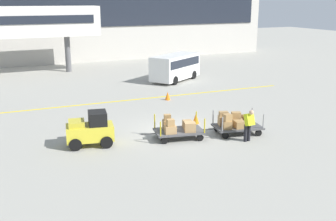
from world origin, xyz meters
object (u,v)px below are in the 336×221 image
(safety_cone_far, at_px, (196,118))
(baggage_cart_lead, at_px, (178,128))
(baggage_tug, at_px, (91,130))
(baggage_handler, at_px, (249,124))
(baggage_cart_middle, at_px, (235,123))
(shuttle_van, at_px, (175,66))
(safety_cone_near, at_px, (168,96))

(safety_cone_far, bearing_deg, baggage_cart_lead, -136.91)
(baggage_tug, xyz_separation_m, baggage_handler, (6.81, -2.61, 0.11))
(baggage_cart_middle, height_order, shuttle_van, shuttle_van)
(baggage_cart_middle, relative_size, safety_cone_far, 5.61)
(baggage_tug, bearing_deg, baggage_cart_lead, -11.62)
(shuttle_van, bearing_deg, baggage_tug, -130.00)
(baggage_cart_middle, distance_m, safety_cone_far, 2.53)
(baggage_tug, distance_m, safety_cone_far, 6.12)
(baggage_tug, bearing_deg, baggage_cart_middle, -10.93)
(baggage_tug, relative_size, safety_cone_near, 4.14)
(shuttle_van, bearing_deg, safety_cone_far, -110.83)
(safety_cone_near, bearing_deg, safety_cone_far, -99.10)
(baggage_cart_middle, xyz_separation_m, baggage_handler, (-0.09, -1.28, 0.31))
(baggage_handler, distance_m, shuttle_van, 15.29)
(shuttle_van, xyz_separation_m, safety_cone_far, (-4.28, -11.25, -0.96))
(baggage_cart_lead, relative_size, safety_cone_far, 5.61)
(baggage_tug, height_order, baggage_cart_lead, baggage_tug)
(baggage_tug, bearing_deg, baggage_handler, -20.97)
(baggage_handler, xyz_separation_m, safety_cone_near, (0.08, 9.07, -0.59))
(baggage_cart_middle, xyz_separation_m, shuttle_van, (3.40, 13.60, 0.68))
(baggage_cart_lead, height_order, shuttle_van, shuttle_van)
(baggage_tug, height_order, baggage_handler, baggage_tug)
(baggage_tug, relative_size, safety_cone_far, 4.14)
(shuttle_van, distance_m, safety_cone_near, 6.81)
(baggage_tug, bearing_deg, safety_cone_near, 43.17)
(baggage_cart_middle, height_order, safety_cone_near, baggage_cart_middle)
(baggage_tug, bearing_deg, shuttle_van, 50.00)
(baggage_handler, height_order, safety_cone_far, baggage_handler)
(baggage_cart_middle, relative_size, safety_cone_near, 5.61)
(shuttle_van, height_order, safety_cone_far, shuttle_van)
(baggage_tug, relative_size, shuttle_van, 0.45)
(baggage_cart_middle, height_order, safety_cone_far, baggage_cart_middle)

